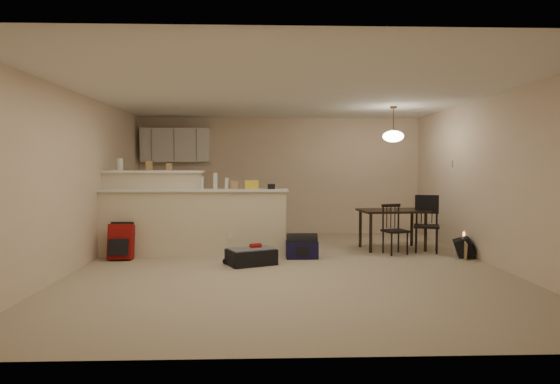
{
  "coord_description": "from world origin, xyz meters",
  "views": [
    {
      "loc": [
        -0.38,
        -7.23,
        1.47
      ],
      "look_at": [
        -0.1,
        0.7,
        1.05
      ],
      "focal_mm": 32.0,
      "sensor_mm": 36.0,
      "label": 1
    }
  ],
  "objects_px": {
    "navy_duffel": "(302,250)",
    "black_daypack": "(464,248)",
    "suitcase": "(251,257)",
    "dining_table": "(392,214)",
    "pendant_lamp": "(393,136)",
    "dining_chair_far": "(427,225)",
    "red_backpack": "(121,242)",
    "dining_chair_near": "(395,229)"
  },
  "relations": [
    {
      "from": "suitcase",
      "to": "navy_duffel",
      "type": "bearing_deg",
      "value": 6.85
    },
    {
      "from": "suitcase",
      "to": "black_daypack",
      "type": "height_order",
      "value": "black_daypack"
    },
    {
      "from": "dining_chair_far",
      "to": "navy_duffel",
      "type": "height_order",
      "value": "dining_chair_far"
    },
    {
      "from": "dining_table",
      "to": "black_daypack",
      "type": "height_order",
      "value": "dining_table"
    },
    {
      "from": "dining_chair_far",
      "to": "pendant_lamp",
      "type": "bearing_deg",
      "value": 165.55
    },
    {
      "from": "pendant_lamp",
      "to": "red_backpack",
      "type": "relative_size",
      "value": 1.13
    },
    {
      "from": "navy_duffel",
      "to": "black_daypack",
      "type": "bearing_deg",
      "value": -0.67
    },
    {
      "from": "dining_chair_far",
      "to": "black_daypack",
      "type": "distance_m",
      "value": 0.73
    },
    {
      "from": "pendant_lamp",
      "to": "dining_chair_far",
      "type": "bearing_deg",
      "value": -32.77
    },
    {
      "from": "dining_chair_far",
      "to": "suitcase",
      "type": "relative_size",
      "value": 1.39
    },
    {
      "from": "red_backpack",
      "to": "navy_duffel",
      "type": "bearing_deg",
      "value": -0.29
    },
    {
      "from": "dining_chair_far",
      "to": "red_backpack",
      "type": "xyz_separation_m",
      "value": [
        -5.0,
        -0.47,
        -0.2
      ]
    },
    {
      "from": "dining_chair_near",
      "to": "navy_duffel",
      "type": "distance_m",
      "value": 1.63
    },
    {
      "from": "black_daypack",
      "to": "dining_table",
      "type": "bearing_deg",
      "value": 66.73
    },
    {
      "from": "red_backpack",
      "to": "navy_duffel",
      "type": "xyz_separation_m",
      "value": [
        2.84,
        -0.01,
        -0.14
      ]
    },
    {
      "from": "suitcase",
      "to": "red_backpack",
      "type": "distance_m",
      "value": 2.11
    },
    {
      "from": "dining_table",
      "to": "dining_chair_far",
      "type": "relative_size",
      "value": 1.26
    },
    {
      "from": "dining_table",
      "to": "dining_chair_far",
      "type": "height_order",
      "value": "dining_chair_far"
    },
    {
      "from": "dining_table",
      "to": "red_backpack",
      "type": "relative_size",
      "value": 2.16
    },
    {
      "from": "dining_table",
      "to": "dining_chair_far",
      "type": "xyz_separation_m",
      "value": [
        0.5,
        -0.32,
        -0.14
      ]
    },
    {
      "from": "black_daypack",
      "to": "navy_duffel",
      "type": "bearing_deg",
      "value": 106.69
    },
    {
      "from": "dining_chair_far",
      "to": "dining_chair_near",
      "type": "bearing_deg",
      "value": -145.5
    },
    {
      "from": "dining_table",
      "to": "black_daypack",
      "type": "relative_size",
      "value": 3.47
    },
    {
      "from": "dining_chair_near",
      "to": "dining_chair_far",
      "type": "height_order",
      "value": "dining_chair_far"
    },
    {
      "from": "dining_table",
      "to": "pendant_lamp",
      "type": "bearing_deg",
      "value": -140.53
    },
    {
      "from": "dining_table",
      "to": "navy_duffel",
      "type": "bearing_deg",
      "value": -159.66
    },
    {
      "from": "dining_table",
      "to": "red_backpack",
      "type": "distance_m",
      "value": 4.58
    },
    {
      "from": "red_backpack",
      "to": "black_daypack",
      "type": "distance_m",
      "value": 5.45
    },
    {
      "from": "red_backpack",
      "to": "dining_chair_near",
      "type": "bearing_deg",
      "value": 3.76
    },
    {
      "from": "dining_chair_near",
      "to": "navy_duffel",
      "type": "bearing_deg",
      "value": 175.3
    },
    {
      "from": "pendant_lamp",
      "to": "navy_duffel",
      "type": "height_order",
      "value": "pendant_lamp"
    },
    {
      "from": "dining_chair_near",
      "to": "suitcase",
      "type": "bearing_deg",
      "value": -177.35
    },
    {
      "from": "navy_duffel",
      "to": "red_backpack",
      "type": "bearing_deg",
      "value": 179.05
    },
    {
      "from": "dining_table",
      "to": "navy_duffel",
      "type": "relative_size",
      "value": 2.38
    },
    {
      "from": "red_backpack",
      "to": "navy_duffel",
      "type": "relative_size",
      "value": 1.1
    },
    {
      "from": "dining_table",
      "to": "red_backpack",
      "type": "xyz_separation_m",
      "value": [
        -4.49,
        -0.79,
        -0.34
      ]
    },
    {
      "from": "suitcase",
      "to": "dining_table",
      "type": "bearing_deg",
      "value": 3.31
    },
    {
      "from": "suitcase",
      "to": "dining_chair_far",
      "type": "bearing_deg",
      "value": -6.35
    },
    {
      "from": "dining_table",
      "to": "pendant_lamp",
      "type": "xyz_separation_m",
      "value": [
        -0.0,
        -0.0,
        1.37
      ]
    },
    {
      "from": "black_daypack",
      "to": "dining_chair_far",
      "type": "bearing_deg",
      "value": 60.26
    },
    {
      "from": "dining_chair_near",
      "to": "red_backpack",
      "type": "relative_size",
      "value": 1.5
    },
    {
      "from": "dining_chair_far",
      "to": "red_backpack",
      "type": "relative_size",
      "value": 1.72
    }
  ]
}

